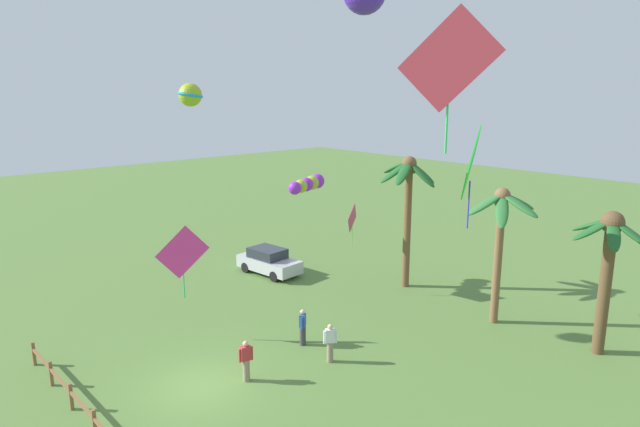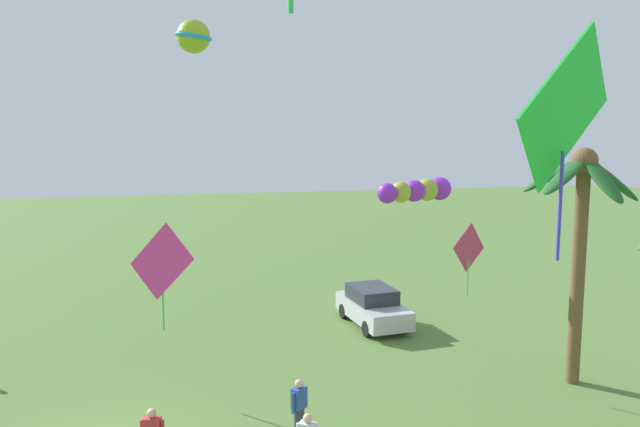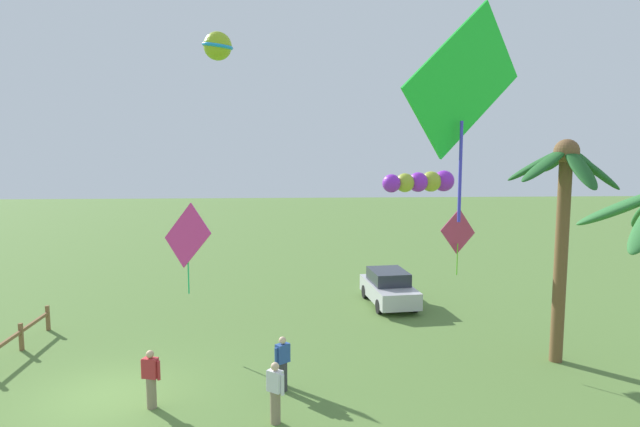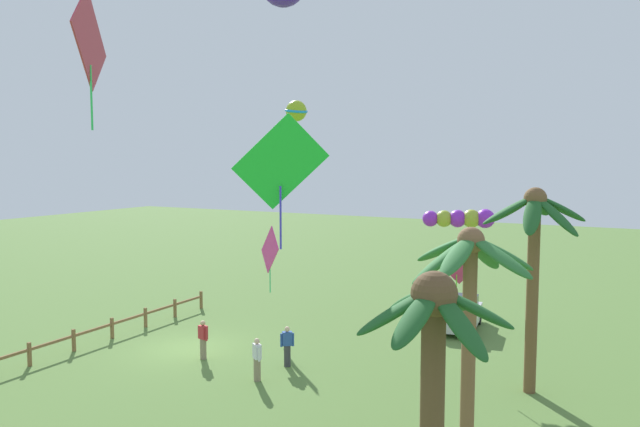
{
  "view_description": "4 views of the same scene",
  "coord_description": "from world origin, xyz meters",
  "px_view_note": "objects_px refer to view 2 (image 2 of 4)",
  "views": [
    {
      "loc": [
        16.54,
        -9.14,
        10.59
      ],
      "look_at": [
        0.08,
        5.76,
        5.59
      ],
      "focal_mm": 31.26,
      "sensor_mm": 36.0,
      "label": 1
    },
    {
      "loc": [
        14.3,
        2.18,
        7.71
      ],
      "look_at": [
        -0.53,
        5.54,
        5.62
      ],
      "focal_mm": 35.06,
      "sensor_mm": 36.0,
      "label": 2
    },
    {
      "loc": [
        14.95,
        5.12,
        6.9
      ],
      "look_at": [
        -1.03,
        6.02,
        4.97
      ],
      "focal_mm": 30.95,
      "sensor_mm": 36.0,
      "label": 3
    },
    {
      "loc": [
        19.58,
        16.79,
        8.04
      ],
      "look_at": [
        0.32,
        6.56,
        6.12
      ],
      "focal_mm": 33.7,
      "sensor_mm": 36.0,
      "label": 4
    }
  ],
  "objects_px": {
    "spectator_1": "(299,409)",
    "parked_car_0": "(373,306)",
    "kite_ball_1": "(193,36)",
    "kite_diamond_6": "(469,249)",
    "kite_diamond_5": "(162,263)",
    "palm_tree_1": "(581,208)",
    "kite_diamond_3": "(565,112)",
    "kite_tube_4": "(417,191)"
  },
  "relations": [
    {
      "from": "parked_car_0",
      "to": "kite_diamond_6",
      "type": "xyz_separation_m",
      "value": [
        5.49,
        1.29,
        3.3
      ]
    },
    {
      "from": "palm_tree_1",
      "to": "kite_diamond_3",
      "type": "distance_m",
      "value": 9.59
    },
    {
      "from": "kite_diamond_5",
      "to": "kite_diamond_6",
      "type": "distance_m",
      "value": 9.21
    },
    {
      "from": "parked_car_0",
      "to": "kite_diamond_6",
      "type": "bearing_deg",
      "value": 13.22
    },
    {
      "from": "kite_ball_1",
      "to": "kite_tube_4",
      "type": "xyz_separation_m",
      "value": [
        -1.17,
        7.45,
        -4.75
      ]
    },
    {
      "from": "parked_car_0",
      "to": "kite_diamond_5",
      "type": "relative_size",
      "value": 1.27
    },
    {
      "from": "spectator_1",
      "to": "kite_diamond_6",
      "type": "xyz_separation_m",
      "value": [
        -2.92,
        5.86,
        3.24
      ]
    },
    {
      "from": "kite_diamond_3",
      "to": "kite_diamond_5",
      "type": "xyz_separation_m",
      "value": [
        -9.5,
        -6.48,
        -4.12
      ]
    },
    {
      "from": "kite_diamond_3",
      "to": "kite_tube_4",
      "type": "distance_m",
      "value": 11.73
    },
    {
      "from": "spectator_1",
      "to": "kite_diamond_3",
      "type": "height_order",
      "value": "kite_diamond_3"
    },
    {
      "from": "kite_diamond_3",
      "to": "kite_tube_4",
      "type": "relative_size",
      "value": 1.28
    },
    {
      "from": "kite_ball_1",
      "to": "kite_diamond_6",
      "type": "bearing_deg",
      "value": 78.68
    },
    {
      "from": "palm_tree_1",
      "to": "parked_car_0",
      "type": "xyz_separation_m",
      "value": [
        -6.69,
        -4.25,
        -4.61
      ]
    },
    {
      "from": "palm_tree_1",
      "to": "kite_diamond_3",
      "type": "height_order",
      "value": "kite_diamond_3"
    },
    {
      "from": "spectator_1",
      "to": "kite_diamond_6",
      "type": "bearing_deg",
      "value": 116.51
    },
    {
      "from": "kite_diamond_3",
      "to": "parked_car_0",
      "type": "bearing_deg",
      "value": 174.38
    },
    {
      "from": "kite_diamond_5",
      "to": "palm_tree_1",
      "type": "bearing_deg",
      "value": 79.78
    },
    {
      "from": "spectator_1",
      "to": "kite_tube_4",
      "type": "height_order",
      "value": "kite_tube_4"
    },
    {
      "from": "palm_tree_1",
      "to": "parked_car_0",
      "type": "relative_size",
      "value": 1.76
    },
    {
      "from": "palm_tree_1",
      "to": "parked_car_0",
      "type": "distance_m",
      "value": 9.17
    },
    {
      "from": "palm_tree_1",
      "to": "kite_tube_4",
      "type": "height_order",
      "value": "palm_tree_1"
    },
    {
      "from": "kite_ball_1",
      "to": "kite_diamond_6",
      "type": "distance_m",
      "value": 10.34
    },
    {
      "from": "parked_car_0",
      "to": "kite_diamond_3",
      "type": "distance_m",
      "value": 15.81
    },
    {
      "from": "kite_tube_4",
      "to": "kite_diamond_5",
      "type": "height_order",
      "value": "kite_tube_4"
    },
    {
      "from": "kite_ball_1",
      "to": "kite_diamond_6",
      "type": "relative_size",
      "value": 0.65
    },
    {
      "from": "kite_diamond_6",
      "to": "kite_diamond_3",
      "type": "bearing_deg",
      "value": -17.41
    },
    {
      "from": "parked_car_0",
      "to": "kite_tube_4",
      "type": "relative_size",
      "value": 1.39
    },
    {
      "from": "palm_tree_1",
      "to": "kite_diamond_3",
      "type": "bearing_deg",
      "value": -37.58
    },
    {
      "from": "parked_car_0",
      "to": "kite_diamond_6",
      "type": "height_order",
      "value": "kite_diamond_6"
    },
    {
      "from": "parked_car_0",
      "to": "spectator_1",
      "type": "height_order",
      "value": "spectator_1"
    },
    {
      "from": "kite_ball_1",
      "to": "kite_diamond_5",
      "type": "height_order",
      "value": "kite_ball_1"
    },
    {
      "from": "kite_diamond_5",
      "to": "kite_diamond_6",
      "type": "xyz_separation_m",
      "value": [
        0.99,
        9.15,
        0.22
      ]
    },
    {
      "from": "parked_car_0",
      "to": "kite_diamond_6",
      "type": "relative_size",
      "value": 1.77
    },
    {
      "from": "kite_ball_1",
      "to": "kite_diamond_5",
      "type": "relative_size",
      "value": 0.46
    },
    {
      "from": "spectator_1",
      "to": "parked_car_0",
      "type": "bearing_deg",
      "value": 151.51
    },
    {
      "from": "palm_tree_1",
      "to": "spectator_1",
      "type": "bearing_deg",
      "value": -78.93
    },
    {
      "from": "parked_car_0",
      "to": "kite_diamond_6",
      "type": "distance_m",
      "value": 6.54
    },
    {
      "from": "kite_tube_4",
      "to": "kite_diamond_6",
      "type": "relative_size",
      "value": 1.28
    },
    {
      "from": "palm_tree_1",
      "to": "kite_diamond_6",
      "type": "distance_m",
      "value": 3.45
    },
    {
      "from": "spectator_1",
      "to": "kite_ball_1",
      "type": "distance_m",
      "value": 10.77
    },
    {
      "from": "parked_car_0",
      "to": "kite_ball_1",
      "type": "distance_m",
      "value": 12.35
    },
    {
      "from": "parked_car_0",
      "to": "spectator_1",
      "type": "relative_size",
      "value": 2.55
    }
  ]
}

